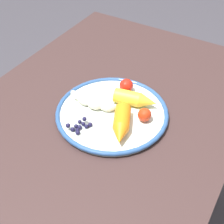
% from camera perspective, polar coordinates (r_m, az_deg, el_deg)
% --- Properties ---
extents(dining_table, '(1.08, 0.70, 0.75)m').
position_cam_1_polar(dining_table, '(0.92, -2.86, -6.05)').
color(dining_table, '#362424').
rests_on(dining_table, ground_plane).
extents(plate, '(0.30, 0.30, 0.02)m').
position_cam_1_polar(plate, '(0.84, -0.00, -0.14)').
color(plate, silver).
rests_on(plate, dining_table).
extents(banana, '(0.07, 0.18, 0.03)m').
position_cam_1_polar(banana, '(0.85, -2.92, 1.60)').
color(banana, '#EBE5C0').
rests_on(banana, plate).
extents(carrot_orange, '(0.13, 0.09, 0.04)m').
position_cam_1_polar(carrot_orange, '(0.78, 1.68, -2.31)').
color(carrot_orange, orange).
rests_on(carrot_orange, plate).
extents(carrot_yellow, '(0.06, 0.12, 0.04)m').
position_cam_1_polar(carrot_yellow, '(0.85, 4.25, 2.30)').
color(carrot_yellow, yellow).
rests_on(carrot_yellow, plate).
extents(blueberry_pile, '(0.05, 0.05, 0.02)m').
position_cam_1_polar(blueberry_pile, '(0.80, -5.88, -2.56)').
color(blueberry_pile, '#191638').
rests_on(blueberry_pile, plate).
extents(tomato_near, '(0.04, 0.04, 0.04)m').
position_cam_1_polar(tomato_near, '(0.90, 2.58, 4.77)').
color(tomato_near, red).
rests_on(tomato_near, plate).
extents(tomato_mid, '(0.04, 0.04, 0.04)m').
position_cam_1_polar(tomato_mid, '(0.81, 5.88, -0.52)').
color(tomato_mid, red).
rests_on(tomato_mid, plate).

